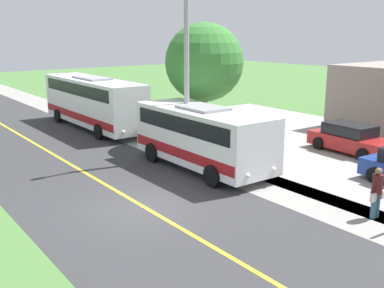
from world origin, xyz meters
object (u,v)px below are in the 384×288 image
(transit_bus_rear, at_px, (93,100))
(tree_curbside, at_px, (204,63))
(parked_car_near, at_px, (351,139))
(pedestrian_with_bags, at_px, (377,191))
(shuttle_bus_front, at_px, (203,135))
(street_light_pole, at_px, (185,59))

(transit_bus_rear, bearing_deg, tree_curbside, 111.22)
(parked_car_near, bearing_deg, pedestrian_with_bags, 39.77)
(pedestrian_with_bags, bearing_deg, tree_curbside, -98.77)
(transit_bus_rear, relative_size, parked_car_near, 2.28)
(pedestrian_with_bags, bearing_deg, parked_car_near, -140.23)
(shuttle_bus_front, xyz_separation_m, street_light_pole, (-0.32, -1.81, 3.20))
(shuttle_bus_front, height_order, pedestrian_with_bags, shuttle_bus_front)
(shuttle_bus_front, height_order, street_light_pole, street_light_pole)
(pedestrian_with_bags, relative_size, parked_car_near, 0.38)
(street_light_pole, distance_m, tree_curbside, 3.07)
(shuttle_bus_front, xyz_separation_m, pedestrian_with_bags, (-1.07, 7.86, -0.62))
(shuttle_bus_front, relative_size, transit_bus_rear, 0.72)
(parked_car_near, xyz_separation_m, tree_curbside, (4.92, -5.84, 3.72))
(shuttle_bus_front, bearing_deg, parked_car_near, 163.49)
(transit_bus_rear, bearing_deg, parked_car_near, 120.39)
(tree_curbside, bearing_deg, transit_bus_rear, -68.78)
(shuttle_bus_front, relative_size, pedestrian_with_bags, 4.27)
(tree_curbside, bearing_deg, pedestrian_with_bags, 81.23)
(shuttle_bus_front, bearing_deg, pedestrian_with_bags, 97.77)
(street_light_pole, bearing_deg, transit_bus_rear, -87.34)
(shuttle_bus_front, height_order, transit_bus_rear, transit_bus_rear)
(street_light_pole, distance_m, parked_car_near, 9.42)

